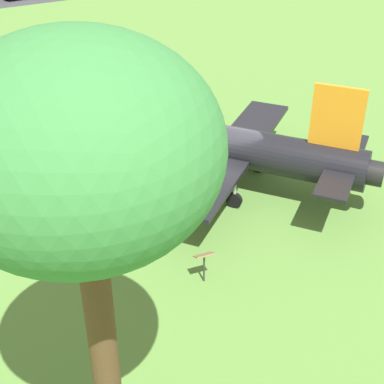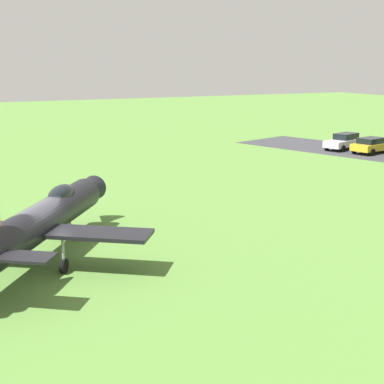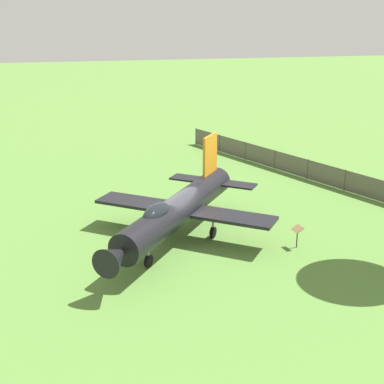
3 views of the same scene
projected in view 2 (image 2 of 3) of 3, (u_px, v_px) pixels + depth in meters
The scene contains 4 objects.
ground_plane at pixel (42, 262), 24.81m from camera, with size 200.00×200.00×0.00m, color #568438.
display_jet at pixel (43, 219), 24.76m from camera, with size 11.71×9.74×4.73m.
parked_car_yellow at pixel (372, 145), 53.59m from camera, with size 2.91×4.77×1.43m.
parked_car_white at pixel (344, 141), 55.86m from camera, with size 3.11×4.91×1.52m.
Camera 2 is at (23.95, -4.66, 8.33)m, focal length 54.94 mm.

